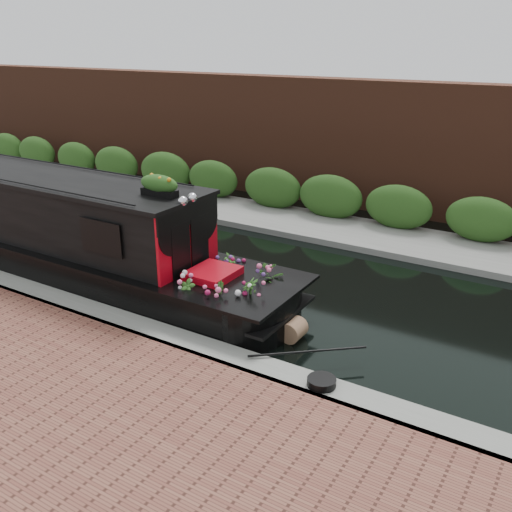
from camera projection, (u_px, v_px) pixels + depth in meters
The scene contains 8 objects.
ground at pixel (237, 277), 13.22m from camera, with size 80.00×80.00×0.00m, color black.
near_bank_coping at pixel (140, 337), 10.60m from camera, with size 40.00×0.60×0.50m, color gray.
far_bank_path at pixel (317, 229), 16.56m from camera, with size 40.00×2.40×0.34m, color gray.
far_hedge at pixel (330, 221), 17.27m from camera, with size 40.00×1.10×2.80m, color #274D19.
far_brick_wall at pixel (357, 205), 18.94m from camera, with size 40.00×1.00×8.00m, color #522B1C.
narrowboat at pixel (44, 233), 13.47m from camera, with size 12.68×2.28×2.96m.
rope_fender at pixel (294, 330), 10.43m from camera, with size 0.40×0.40×0.43m, color #8A6549.
coiled_mooring_rope at pixel (322, 382), 8.66m from camera, with size 0.45×0.45×0.12m, color black.
Camera 1 is at (6.77, -10.11, 5.22)m, focal length 40.00 mm.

